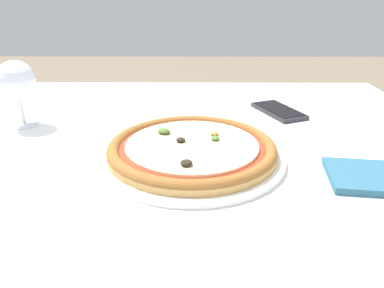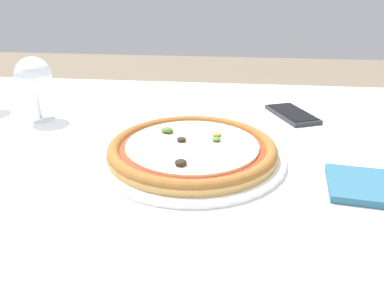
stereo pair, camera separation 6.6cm
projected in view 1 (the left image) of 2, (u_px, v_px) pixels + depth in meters
The scene contains 5 objects.
dining_table at pixel (93, 193), 0.70m from camera, with size 1.47×1.10×0.73m.
pizza_plate at pixel (192, 151), 0.67m from camera, with size 0.33×0.33×0.04m.
wine_glass_far_left at pixel (16, 81), 0.79m from camera, with size 0.08×0.08×0.14m.
cell_phone at pixel (279, 111), 0.91m from camera, with size 0.12×0.16×0.01m.
napkin_folded at pixel (377, 177), 0.60m from camera, with size 0.16×0.13×0.01m.
Camera 1 is at (0.19, -0.61, 1.02)m, focal length 35.00 mm.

